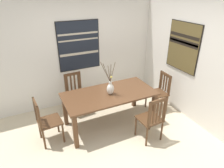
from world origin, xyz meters
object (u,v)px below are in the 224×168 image
object	(u,v)px
chair_1	(152,118)
chair_2	(46,121)
dining_table	(109,98)
chair_0	(76,93)
painting_on_side_wall	(183,47)
centerpiece_vase	(110,88)
painting_on_back_wall	(79,46)
chair_3	(159,91)

from	to	relation	value
chair_1	chair_2	world-z (taller)	chair_1
dining_table	chair_0	world-z (taller)	chair_0
chair_0	chair_2	bearing A→B (deg)	-134.82
chair_2	painting_on_side_wall	distance (m)	3.22
painting_on_side_wall	chair_2	bearing A→B (deg)	177.76
centerpiece_vase	painting_on_back_wall	distance (m)	1.43
chair_0	chair_3	xyz separation A→B (m)	(1.83, -0.80, -0.01)
chair_1	chair_2	size ratio (longest dim) A/B	1.04
dining_table	centerpiece_vase	size ratio (longest dim) A/B	2.61
chair_2	chair_1	bearing A→B (deg)	-24.35
chair_0	chair_2	size ratio (longest dim) A/B	1.01
chair_0	chair_3	size ratio (longest dim) A/B	1.02
chair_1	painting_on_side_wall	xyz separation A→B (m)	(1.23, 0.70, 1.05)
chair_0	chair_3	bearing A→B (deg)	-23.56
chair_0	painting_on_side_wall	distance (m)	2.64
painting_on_back_wall	painting_on_side_wall	xyz separation A→B (m)	(1.94, -1.37, 0.08)
centerpiece_vase	chair_2	distance (m)	1.37
chair_0	painting_on_side_wall	size ratio (longest dim) A/B	0.89
centerpiece_vase	chair_1	distance (m)	1.00
dining_table	chair_0	distance (m)	0.97
chair_0	chair_3	distance (m)	2.00
chair_2	painting_on_side_wall	world-z (taller)	painting_on_side_wall
dining_table	chair_2	size ratio (longest dim) A/B	2.02
painting_on_back_wall	painting_on_side_wall	bearing A→B (deg)	-35.22
chair_3	painting_on_back_wall	world-z (taller)	painting_on_back_wall
dining_table	chair_0	bearing A→B (deg)	121.49
chair_2	painting_on_back_wall	bearing A→B (deg)	48.53
chair_2	painting_on_back_wall	size ratio (longest dim) A/B	0.80
centerpiece_vase	painting_on_back_wall	world-z (taller)	painting_on_back_wall
chair_2	chair_3	distance (m)	2.64
chair_3	painting_on_side_wall	bearing A→B (deg)	-18.20
chair_2	painting_on_back_wall	distance (m)	1.94
painting_on_back_wall	dining_table	bearing A→B (deg)	-80.78
chair_3	chair_1	bearing A→B (deg)	-134.96
painting_on_side_wall	centerpiece_vase	bearing A→B (deg)	177.72
chair_1	painting_on_side_wall	world-z (taller)	painting_on_side_wall
chair_1	dining_table	bearing A→B (deg)	121.67
chair_3	painting_on_side_wall	size ratio (longest dim) A/B	0.88
dining_table	chair_2	distance (m)	1.32
chair_2	painting_on_side_wall	xyz separation A→B (m)	(3.04, -0.12, 1.07)
painting_on_back_wall	painting_on_side_wall	world-z (taller)	painting_on_side_wall
chair_2	painting_on_side_wall	size ratio (longest dim) A/B	0.88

